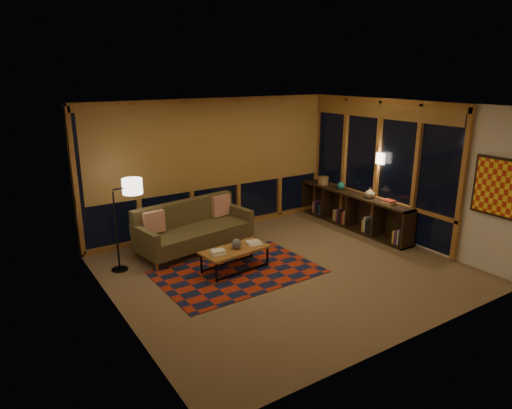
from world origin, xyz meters
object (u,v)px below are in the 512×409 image
coffee_table (235,259)px  floor_lamp (116,227)px  bookshelf (352,210)px  sofa (195,228)px

coffee_table → floor_lamp: size_ratio=0.75×
floor_lamp → bookshelf: size_ratio=0.51×
floor_lamp → bookshelf: 4.86m
sofa → floor_lamp: 1.49m
sofa → coffee_table: size_ratio=1.88×
sofa → bookshelf: (3.36, -0.62, -0.06)m
coffee_table → bookshelf: bearing=3.7°
sofa → bookshelf: 3.42m
coffee_table → floor_lamp: bearing=141.0°
floor_lamp → coffee_table: bearing=-45.1°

